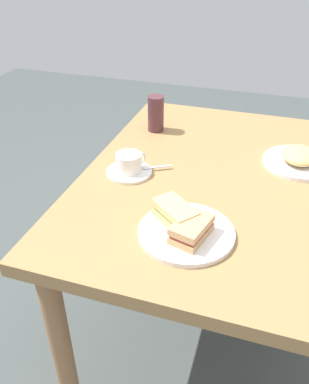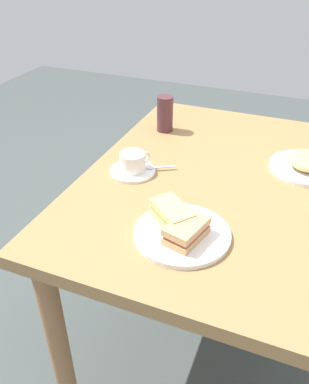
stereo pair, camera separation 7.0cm
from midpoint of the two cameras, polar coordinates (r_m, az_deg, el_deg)
name	(u,v)px [view 2 (the right image)]	position (r m, az deg, el deg)	size (l,w,h in m)	color
ground_plane	(212,327)	(1.79, 9.43, -18.70)	(6.00, 6.00, 0.00)	#444C4A
dining_table	(227,204)	(1.35, 11.88, -1.81)	(1.14, 0.92, 0.74)	#997445
sandwich_plate	(182,234)	(1.04, 5.92, -6.10)	(0.26, 0.26, 0.01)	white
sandwich_front	(186,231)	(1.00, 6.64, -5.62)	(0.13, 0.10, 0.05)	tan
sandwich_back	(172,214)	(1.05, 4.46, -3.28)	(0.13, 0.14, 0.05)	#DCB170
coffee_saucer	(133,171)	(1.30, -1.62, 3.03)	(0.15, 0.15, 0.01)	white
coffee_cup	(133,161)	(1.29, -1.59, 4.48)	(0.10, 0.08, 0.06)	white
spoon	(156,167)	(1.31, 1.72, 3.55)	(0.06, 0.09, 0.01)	silver
side_plate	(306,168)	(1.42, 22.37, 3.21)	(0.24, 0.24, 0.01)	white
side_food_pile	(308,160)	(1.41, 22.62, 4.22)	(0.14, 0.12, 0.04)	#DBB469
drinking_glass	(165,114)	(1.58, 2.82, 11.22)	(0.06, 0.06, 0.14)	#4F2A31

